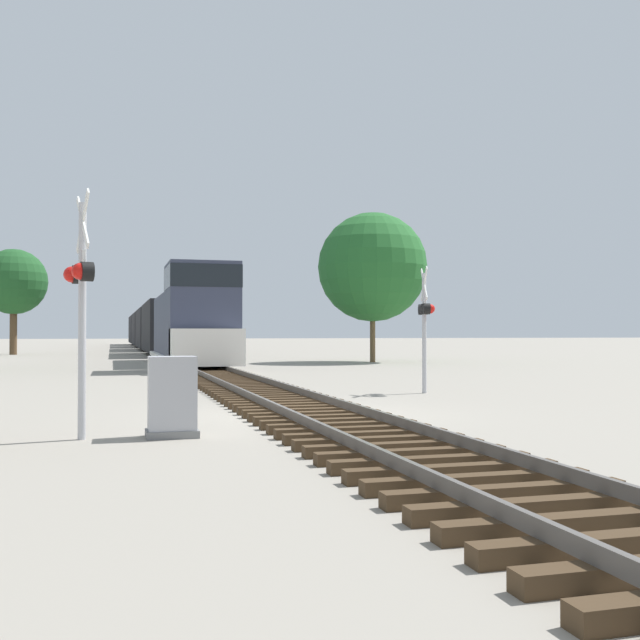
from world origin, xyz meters
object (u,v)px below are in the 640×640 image
Objects in this scene: relay_cabinet at (172,397)px; tree_mid_background at (373,267)px; freight_train at (154,329)px; tree_deep_background at (14,282)px; crossing_signal_near at (81,289)px; crossing_signal_far at (425,315)px.

tree_mid_background reaches higher than relay_cabinet.
tree_deep_background is (-10.93, -9.55, 3.47)m from freight_train.
relay_cabinet is (-2.82, -58.10, -1.40)m from freight_train.
freight_train is 10.24× the size of tree_deep_background.
freight_train is at bearing 87.22° from relay_cabinet.
crossing_signal_far is at bearing 114.99° from crossing_signal_near.
tree_mid_background is 29.81m from tree_deep_background.
relay_cabinet is at bearing -80.52° from tree_deep_background.
crossing_signal_near is 1.11× the size of crossing_signal_far.
crossing_signal_far is (4.58, -51.19, 0.13)m from freight_train.
relay_cabinet is 0.15× the size of tree_mid_background.
relay_cabinet is at bearing -115.58° from tree_mid_background.
freight_train reaches higher than relay_cabinet.
tree_deep_background is at bearing 175.11° from crossing_signal_near.
relay_cabinet is at bearing 73.77° from crossing_signal_near.
tree_deep_background is at bearing 33.76° from crossing_signal_far.
tree_deep_background is (-21.42, 20.74, 0.12)m from tree_mid_background.
crossing_signal_far is at bearing -84.88° from freight_train.
freight_train is 23.61× the size of crossing_signal_far.
freight_train reaches higher than crossing_signal_near.
relay_cabinet is at bearing -92.78° from freight_train.
freight_train is 14.92m from tree_deep_background.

